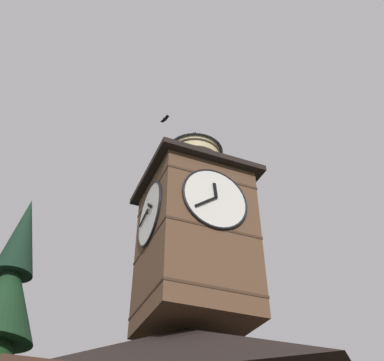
{
  "coord_description": "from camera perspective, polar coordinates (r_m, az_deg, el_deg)",
  "views": [
    {
      "loc": [
        6.97,
        13.14,
        2.23
      ],
      "look_at": [
        0.73,
        -1.7,
        14.84
      ],
      "focal_mm": 42.22,
      "sensor_mm": 36.0,
      "label": 1
    }
  ],
  "objects": [
    {
      "name": "clock_tower",
      "position": [
        18.23,
        0.34,
        -6.32
      ],
      "size": [
        4.51,
        4.51,
        9.52
      ],
      "color": "brown",
      "rests_on": "building_main"
    },
    {
      "name": "flying_bird_high",
      "position": [
        24.63,
        -3.46,
        7.74
      ],
      "size": [
        0.32,
        0.64,
        0.13
      ],
      "color": "black"
    }
  ]
}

